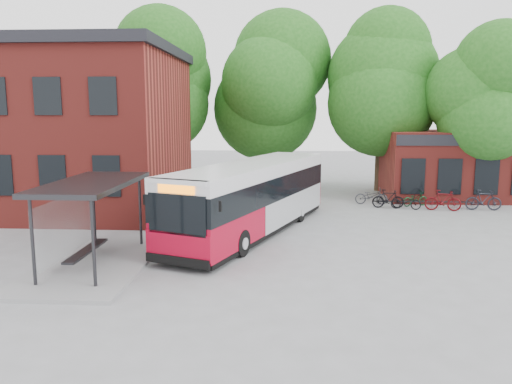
# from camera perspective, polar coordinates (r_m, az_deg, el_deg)

# --- Properties ---
(ground) EXTENTS (100.00, 100.00, 0.00)m
(ground) POSITION_cam_1_polar(r_m,az_deg,el_deg) (17.82, -2.90, -7.62)
(ground) COLOR slate
(station_building) EXTENTS (18.40, 10.40, 8.50)m
(station_building) POSITION_cam_1_polar(r_m,az_deg,el_deg) (29.94, -26.65, 6.48)
(station_building) COLOR maroon
(station_building) RESTS_ON ground
(shop_row) EXTENTS (14.00, 6.20, 4.00)m
(shop_row) POSITION_cam_1_polar(r_m,az_deg,el_deg) (33.77, 26.21, 2.87)
(shop_row) COLOR maroon
(shop_row) RESTS_ON ground
(bus_shelter) EXTENTS (3.60, 7.00, 2.90)m
(bus_shelter) POSITION_cam_1_polar(r_m,az_deg,el_deg) (17.58, -18.06, -3.42)
(bus_shelter) COLOR #28282C
(bus_shelter) RESTS_ON ground
(bike_rail) EXTENTS (5.20, 0.10, 0.38)m
(bike_rail) POSITION_cam_1_polar(r_m,az_deg,el_deg) (28.39, 18.38, -1.37)
(bike_rail) COLOR #28282C
(bike_rail) RESTS_ON ground
(tree_0) EXTENTS (7.92, 7.92, 11.00)m
(tree_0) POSITION_cam_1_polar(r_m,az_deg,el_deg) (33.90, -10.25, 9.61)
(tree_0) COLOR #1C5416
(tree_0) RESTS_ON ground
(tree_1) EXTENTS (7.92, 7.92, 10.40)m
(tree_1) POSITION_cam_1_polar(r_m,az_deg,el_deg) (33.98, 1.87, 9.24)
(tree_1) COLOR #1C5416
(tree_1) RESTS_ON ground
(tree_2) EXTENTS (7.92, 7.92, 11.00)m
(tree_2) POSITION_cam_1_polar(r_m,az_deg,el_deg) (33.53, 14.05, 9.49)
(tree_2) COLOR #1C5416
(tree_2) RESTS_ON ground
(tree_3) EXTENTS (7.04, 7.04, 9.28)m
(tree_3) POSITION_cam_1_polar(r_m,az_deg,el_deg) (31.03, 24.55, 7.41)
(tree_3) COLOR #1C5416
(tree_3) RESTS_ON ground
(city_bus) EXTENTS (6.58, 12.00, 3.02)m
(city_bus) POSITION_cam_1_polar(r_m,az_deg,el_deg) (21.22, -0.36, -0.71)
(city_bus) COLOR #A90620
(city_bus) RESTS_ON ground
(bicycle_0) EXTENTS (1.82, 0.70, 0.94)m
(bicycle_0) POSITION_cam_1_polar(r_m,az_deg,el_deg) (28.71, 13.04, -0.45)
(bicycle_0) COLOR #2E2F36
(bicycle_0) RESTS_ON ground
(bicycle_1) EXTENTS (1.71, 0.57, 1.01)m
(bicycle_1) POSITION_cam_1_polar(r_m,az_deg,el_deg) (27.80, 14.86, -0.76)
(bicycle_1) COLOR black
(bicycle_1) RESTS_ON ground
(bicycle_2) EXTENTS (1.64, 0.96, 0.81)m
(bicycle_2) POSITION_cam_1_polar(r_m,az_deg,el_deg) (27.74, 16.75, -1.07)
(bicycle_2) COLOR black
(bicycle_2) RESTS_ON ground
(bicycle_4) EXTENTS (1.65, 1.11, 0.82)m
(bicycle_4) POSITION_cam_1_polar(r_m,az_deg,el_deg) (28.83, 17.73, -0.73)
(bicycle_4) COLOR #0B391B
(bicycle_4) RESTS_ON ground
(bicycle_5) EXTENTS (1.90, 0.86, 1.10)m
(bicycle_5) POSITION_cam_1_polar(r_m,az_deg,el_deg) (27.91, 20.59, -0.90)
(bicycle_5) COLOR #4E0B0E
(bicycle_5) RESTS_ON ground
(bicycle_7) EXTENTS (1.86, 0.63, 1.10)m
(bicycle_7) POSITION_cam_1_polar(r_m,az_deg,el_deg) (28.85, 24.57, -0.84)
(bicycle_7) COLOR black
(bicycle_7) RESTS_ON ground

